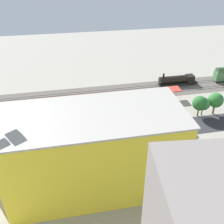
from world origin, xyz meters
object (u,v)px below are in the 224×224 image
object	(u,v)px
locomotive	(178,80)
box_truck_1	(36,149)
platform_canopy_near	(95,97)
box_truck_2	(39,147)
parked_car_2	(146,136)
street_tree_3	(204,104)
street_tree_5	(125,109)
box_truck_0	(50,147)
street_tree_2	(216,100)
parked_car_3	(125,139)
traffic_light	(107,132)
construction_building	(95,153)
street_tree_1	(200,103)
parked_car_0	(188,133)
parked_car_1	(168,135)
parked_car_4	(106,141)
parked_car_5	(81,144)

from	to	relation	value
locomotive	box_truck_1	size ratio (longest dim) A/B	1.61
platform_canopy_near	box_truck_2	size ratio (longest dim) A/B	7.06
platform_canopy_near	parked_car_2	bearing A→B (deg)	121.44
street_tree_3	street_tree_5	world-z (taller)	street_tree_5
box_truck_0	street_tree_2	xyz separation A→B (m)	(-53.60, -10.36, 3.45)
parked_car_3	traffic_light	distance (m)	6.80
box_truck_2	street_tree_5	world-z (taller)	street_tree_5
street_tree_3	street_tree_2	bearing A→B (deg)	-177.14
box_truck_0	street_tree_2	size ratio (longest dim) A/B	1.21
locomotive	box_truck_0	world-z (taller)	locomotive
parked_car_2	construction_building	world-z (taller)	construction_building
parked_car_3	platform_canopy_near	bearing A→B (deg)	-73.25
construction_building	street_tree_1	distance (m)	44.06
locomotive	parked_car_0	world-z (taller)	locomotive
street_tree_1	street_tree_2	world-z (taller)	street_tree_2
platform_canopy_near	box_truck_1	bearing A→B (deg)	49.85
box_truck_2	parked_car_2	bearing A→B (deg)	-178.28
street_tree_5	platform_canopy_near	bearing A→B (deg)	-55.57
parked_car_1	parked_car_2	world-z (taller)	parked_car_1
parked_car_2	street_tree_2	bearing A→B (deg)	-160.87
street_tree_5	traffic_light	distance (m)	12.37
parked_car_4	parked_car_1	bearing A→B (deg)	178.62
parked_car_5	street_tree_2	world-z (taller)	street_tree_2
parked_car_2	traffic_light	world-z (taller)	traffic_light
platform_canopy_near	parked_car_2	world-z (taller)	platform_canopy_near
parked_car_3	street_tree_1	bearing A→B (deg)	-161.49
box_truck_0	platform_canopy_near	bearing A→B (deg)	-124.61
locomotive	street_tree_3	distance (m)	22.75
parked_car_5	street_tree_3	xyz separation A→B (m)	(-40.77, -9.08, 3.62)
parked_car_0	parked_car_4	xyz separation A→B (m)	(24.96, -0.57, 0.02)
box_truck_1	box_truck_2	world-z (taller)	box_truck_1
box_truck_0	box_truck_1	xyz separation A→B (m)	(3.68, 0.38, -0.05)
platform_canopy_near	box_truck_0	world-z (taller)	platform_canopy_near
parked_car_1	parked_car_3	size ratio (longest dim) A/B	1.13
parked_car_4	locomotive	bearing A→B (deg)	-137.40
box_truck_0	parked_car_4	bearing A→B (deg)	-175.25
traffic_light	box_truck_2	bearing A→B (deg)	-0.78
parked_car_4	street_tree_5	world-z (taller)	street_tree_5
street_tree_3	parked_car_2	bearing A→B (deg)	22.01
locomotive	construction_building	distance (m)	60.99
parked_car_4	street_tree_2	world-z (taller)	street_tree_2
parked_car_2	box_truck_0	world-z (taller)	box_truck_0
parked_car_3	traffic_light	size ratio (longest dim) A/B	0.61
box_truck_2	locomotive	bearing A→B (deg)	-148.60
parked_car_1	street_tree_3	bearing A→B (deg)	-148.50
box_truck_1	parked_car_4	bearing A→B (deg)	-175.05
platform_canopy_near	street_tree_1	world-z (taller)	street_tree_1
traffic_light	parked_car_0	bearing A→B (deg)	-178.75
parked_car_1	construction_building	size ratio (longest dim) A/B	0.13
street_tree_1	traffic_light	xyz separation A→B (m)	(32.09, 9.81, -0.21)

